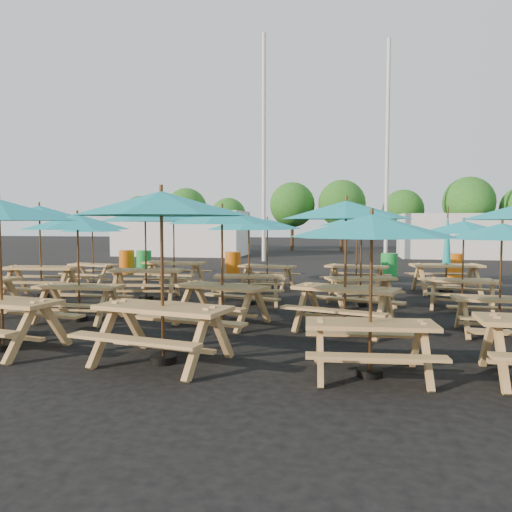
% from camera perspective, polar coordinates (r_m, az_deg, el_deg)
% --- Properties ---
extents(ground, '(120.00, 120.00, 0.00)m').
position_cam_1_polar(ground, '(12.86, -1.28, -5.32)').
color(ground, black).
rests_on(ground, ground).
extents(picnic_unit_2, '(2.77, 2.77, 2.53)m').
position_cam_1_polar(picnic_unit_2, '(14.81, -23.50, 4.16)').
color(picnic_unit_2, '#A37948').
rests_on(picnic_unit_2, ground).
extents(picnic_unit_3, '(2.44, 2.44, 2.08)m').
position_cam_1_polar(picnic_unit_3, '(17.22, -18.21, 2.85)').
color(picnic_unit_3, '#A37948').
rests_on(picnic_unit_3, ground).
extents(picnic_unit_5, '(2.22, 2.22, 2.24)m').
position_cam_1_polar(picnic_unit_5, '(10.92, -19.72, 3.15)').
color(picnic_unit_5, '#A37948').
rests_on(picnic_unit_5, ground).
extents(picnic_unit_6, '(2.79, 2.79, 2.44)m').
position_cam_1_polar(picnic_unit_6, '(13.46, -12.55, 4.10)').
color(picnic_unit_6, '#A37948').
rests_on(picnic_unit_6, ground).
extents(picnic_unit_7, '(2.62, 2.62, 2.44)m').
position_cam_1_polar(picnic_unit_7, '(15.88, -9.40, 4.08)').
color(picnic_unit_7, '#A37948').
rests_on(picnic_unit_7, ground).
extents(picnic_unit_8, '(2.93, 2.93, 2.51)m').
position_cam_1_polar(picnic_unit_8, '(7.27, -10.76, 4.99)').
color(picnic_unit_8, '#A37948').
rests_on(picnic_unit_8, ground).
extents(picnic_unit_9, '(2.96, 2.96, 2.36)m').
position_cam_1_polar(picnic_unit_9, '(9.98, -3.91, 3.95)').
color(picnic_unit_9, '#A37948').
rests_on(picnic_unit_9, ground).
extents(picnic_unit_10, '(2.51, 2.51, 2.20)m').
position_cam_1_polar(picnic_unit_10, '(12.40, -0.82, 3.26)').
color(picnic_unit_10, '#A37948').
rests_on(picnic_unit_10, ground).
extents(picnic_unit_11, '(2.56, 2.56, 2.18)m').
position_cam_1_polar(picnic_unit_11, '(15.38, 1.30, 3.29)').
color(picnic_unit_11, '#A37948').
rests_on(picnic_unit_11, ground).
extents(picnic_unit_12, '(2.33, 2.33, 2.17)m').
position_cam_1_polar(picnic_unit_12, '(6.68, 13.08, 2.53)').
color(picnic_unit_12, '#A37948').
rests_on(picnic_unit_12, ground).
extents(picnic_unit_13, '(3.07, 3.07, 2.47)m').
position_cam_1_polar(picnic_unit_13, '(9.51, 10.25, 4.50)').
color(picnic_unit_13, '#A37948').
rests_on(picnic_unit_13, ground).
extents(picnic_unit_14, '(2.68, 2.68, 2.12)m').
position_cam_1_polar(picnic_unit_14, '(12.40, 11.95, 2.86)').
color(picnic_unit_14, '#A37948').
rests_on(picnic_unit_14, ground).
extents(picnic_unit_15, '(2.77, 2.77, 2.29)m').
position_cam_1_polar(picnic_unit_15, '(15.17, 11.46, 3.59)').
color(picnic_unit_15, '#A37948').
rests_on(picnic_unit_15, ground).
extents(picnic_unit_17, '(2.05, 2.05, 2.05)m').
position_cam_1_polar(picnic_unit_17, '(9.97, 26.29, 2.02)').
color(picnic_unit_17, '#A37948').
rests_on(picnic_unit_17, ground).
extents(picnic_unit_18, '(2.47, 2.47, 2.11)m').
position_cam_1_polar(picnic_unit_18, '(12.68, 22.66, 2.63)').
color(picnic_unit_18, '#A37948').
rests_on(picnic_unit_18, ground).
extents(picnic_unit_19, '(2.19, 1.98, 2.51)m').
position_cam_1_polar(picnic_unit_19, '(15.45, 20.96, -0.20)').
color(picnic_unit_19, '#A37948').
rests_on(picnic_unit_19, ground).
extents(waste_bin_0, '(0.59, 0.59, 0.96)m').
position_cam_1_polar(waste_bin_0, '(20.73, -14.55, -0.66)').
color(waste_bin_0, '#C65A0B').
rests_on(waste_bin_0, ground).
extents(waste_bin_1, '(0.59, 0.59, 0.96)m').
position_cam_1_polar(waste_bin_1, '(20.33, -12.68, -0.72)').
color(waste_bin_1, '#1A9237').
rests_on(waste_bin_1, ground).
extents(waste_bin_2, '(0.59, 0.59, 0.96)m').
position_cam_1_polar(waste_bin_2, '(18.87, -2.67, -0.97)').
color(waste_bin_2, '#C65A0B').
rests_on(waste_bin_2, ground).
extents(waste_bin_3, '(0.59, 0.59, 0.96)m').
position_cam_1_polar(waste_bin_3, '(18.53, 14.98, -1.18)').
color(waste_bin_3, '#1A9237').
rests_on(waste_bin_3, ground).
extents(waste_bin_4, '(0.59, 0.59, 0.96)m').
position_cam_1_polar(waste_bin_4, '(19.05, 21.76, -1.19)').
color(waste_bin_4, '#C65A0B').
rests_on(waste_bin_4, ground).
extents(mast_0, '(0.20, 0.20, 12.00)m').
position_cam_1_polar(mast_0, '(27.12, 0.91, 12.17)').
color(mast_0, silver).
rests_on(mast_0, ground).
extents(mast_1, '(0.20, 0.20, 12.00)m').
position_cam_1_polar(mast_1, '(28.75, 14.77, 11.56)').
color(mast_1, silver).
rests_on(mast_1, ground).
extents(event_tent_0, '(8.00, 4.00, 2.80)m').
position_cam_1_polar(event_tent_0, '(32.25, -8.40, 2.59)').
color(event_tent_0, silver).
rests_on(event_tent_0, ground).
extents(event_tent_1, '(7.00, 4.00, 2.60)m').
position_cam_1_polar(event_tent_1, '(32.05, 22.34, 2.16)').
color(event_tent_1, silver).
rests_on(event_tent_1, ground).
extents(tree_0, '(2.80, 2.80, 4.24)m').
position_cam_1_polar(tree_0, '(41.23, -13.06, 4.76)').
color(tree_0, '#382314').
rests_on(tree_0, ground).
extents(tree_1, '(3.11, 3.11, 4.72)m').
position_cam_1_polar(tree_1, '(38.40, -7.96, 5.38)').
color(tree_1, '#382314').
rests_on(tree_1, ground).
extents(tree_2, '(2.59, 2.59, 3.93)m').
position_cam_1_polar(tree_2, '(37.20, -3.17, 4.66)').
color(tree_2, '#382314').
rests_on(tree_2, ground).
extents(tree_3, '(3.36, 3.36, 5.09)m').
position_cam_1_polar(tree_3, '(37.42, 4.17, 5.84)').
color(tree_3, '#382314').
rests_on(tree_3, ground).
extents(tree_4, '(3.41, 3.41, 5.17)m').
position_cam_1_polar(tree_4, '(36.71, 9.78, 5.92)').
color(tree_4, '#382314').
rests_on(tree_4, ground).
extents(tree_5, '(2.94, 2.94, 4.45)m').
position_cam_1_polar(tree_5, '(37.27, 16.47, 5.04)').
color(tree_5, '#382314').
rests_on(tree_5, ground).
extents(tree_6, '(3.38, 3.38, 5.13)m').
position_cam_1_polar(tree_6, '(36.13, 23.13, 5.66)').
color(tree_6, '#382314').
rests_on(tree_6, ground).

